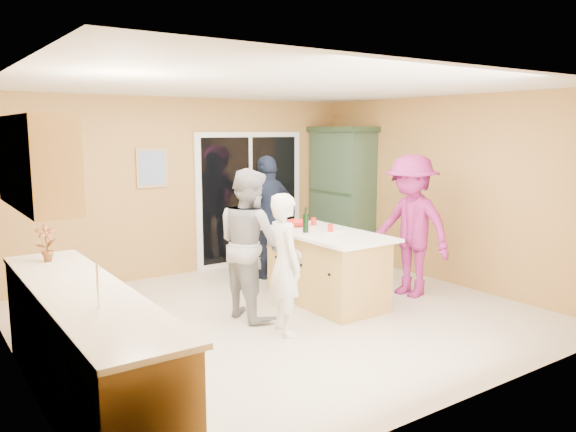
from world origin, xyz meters
TOP-DOWN VIEW (x-y plane):
  - floor at (0.00, 0.00)m, footprint 5.50×5.50m
  - ceiling at (0.00, 0.00)m, footprint 5.50×5.00m
  - wall_back at (0.00, 2.50)m, footprint 5.50×0.10m
  - wall_front at (0.00, -2.50)m, footprint 5.50×0.10m
  - wall_left at (-2.75, 0.00)m, footprint 0.10×5.00m
  - wall_right at (2.75, 0.00)m, footprint 0.10×5.00m
  - left_cabinet_run at (-2.45, -1.05)m, footprint 0.65×3.05m
  - upper_cabinets at (-2.58, -0.20)m, footprint 0.35×1.60m
  - sliding_door at (1.05, 2.46)m, footprint 1.90×0.07m
  - framed_picture at (-0.55, 2.48)m, footprint 0.46×0.04m
  - kitchen_island at (0.75, 0.13)m, footprint 0.93×1.70m
  - green_hutch at (2.49, 1.90)m, footprint 0.63×1.19m
  - woman_white at (-0.26, -0.44)m, footprint 0.46×0.61m
  - woman_grey at (-0.29, 0.23)m, footprint 0.69×0.86m
  - woman_navy at (0.84, 1.59)m, footprint 1.11×0.63m
  - woman_magenta at (1.85, -0.22)m, footprint 0.79×1.24m
  - serving_bowl at (0.71, 0.71)m, footprint 0.36×0.36m
  - tulip_vase at (-2.45, 0.21)m, footprint 0.19×0.14m
  - tumbler_near at (0.93, 0.63)m, footprint 0.08×0.08m
  - tumbler_far at (0.81, 0.14)m, footprint 0.08×0.08m
  - wine_bottle at (0.53, 0.27)m, footprint 0.07×0.07m
  - white_plate at (0.93, 0.15)m, footprint 0.24×0.24m

SIDE VIEW (x-z plane):
  - floor at x=0.00m, z-range 0.00..0.00m
  - kitchen_island at x=0.75m, z-range -0.03..0.86m
  - left_cabinet_run at x=-2.45m, z-range -0.16..1.08m
  - woman_white at x=-0.26m, z-range 0.00..1.49m
  - woman_grey at x=-0.29m, z-range 0.00..1.71m
  - woman_navy at x=0.84m, z-range 0.00..1.77m
  - white_plate at x=0.93m, z-range 0.89..0.90m
  - woman_magenta at x=1.85m, z-range 0.00..1.83m
  - serving_bowl at x=0.71m, z-range 0.89..0.96m
  - tumbler_far at x=0.81m, z-range 0.89..0.99m
  - tumbler_near at x=0.93m, z-range 0.89..0.99m
  - wine_bottle at x=0.53m, z-range 0.86..1.17m
  - sliding_door at x=1.05m, z-range 0.00..2.10m
  - green_hutch at x=2.49m, z-range -0.03..2.16m
  - tulip_vase at x=-2.45m, z-range 0.94..1.29m
  - wall_back at x=0.00m, z-range 0.00..2.60m
  - wall_front at x=0.00m, z-range 0.00..2.60m
  - wall_left at x=-2.75m, z-range 0.00..2.60m
  - wall_right at x=2.75m, z-range 0.00..2.60m
  - framed_picture at x=-0.55m, z-range 1.32..1.88m
  - upper_cabinets at x=-2.58m, z-range 1.50..2.25m
  - ceiling at x=0.00m, z-range 2.55..2.65m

